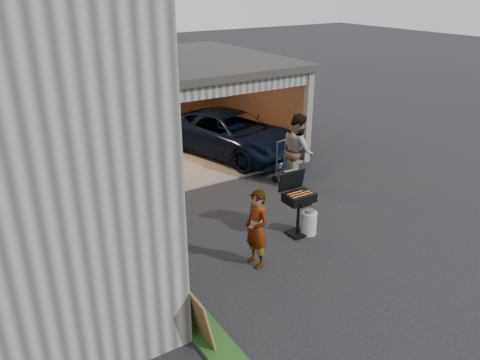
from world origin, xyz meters
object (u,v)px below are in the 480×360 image
object	(u,v)px
plywood_panel	(197,315)
propane_tank	(309,223)
woman	(256,229)
hand_truck	(282,173)
bbq_grill	(298,199)
minivan	(232,135)
man	(298,150)

from	to	relation	value
plywood_panel	propane_tank	bearing A→B (deg)	24.46
woman	hand_truck	bearing A→B (deg)	133.15
bbq_grill	propane_tank	world-z (taller)	bbq_grill
hand_truck	woman	bearing A→B (deg)	-146.43
hand_truck	minivan	bearing A→B (deg)	79.35
man	hand_truck	xyz separation A→B (m)	(-0.22, 0.38, -0.74)
propane_tank	bbq_grill	bearing A→B (deg)	150.33
propane_tank	hand_truck	size ratio (longest dim) A/B	0.44
woman	bbq_grill	bearing A→B (deg)	106.99
man	bbq_grill	world-z (taller)	man
woman	hand_truck	distance (m)	4.20
man	propane_tank	size ratio (longest dim) A/B	3.80
woman	propane_tank	distance (m)	1.75
man	propane_tank	xyz separation A→B (m)	(-1.47, -2.25, -0.71)
propane_tank	hand_truck	world-z (taller)	hand_truck
bbq_grill	man	bearing A→B (deg)	51.23
bbq_grill	plywood_panel	world-z (taller)	bbq_grill
minivan	plywood_panel	distance (m)	8.19
woman	plywood_panel	size ratio (longest dim) A/B	1.70
woman	man	size ratio (longest dim) A/B	0.80
minivan	bbq_grill	world-z (taller)	bbq_grill
man	minivan	bearing A→B (deg)	28.52
minivan	propane_tank	size ratio (longest dim) A/B	9.24
hand_truck	plywood_panel	bearing A→B (deg)	-151.12
man	propane_tank	bearing A→B (deg)	169.27
man	bbq_grill	xyz separation A→B (m)	(-1.70, -2.12, -0.14)
man	hand_truck	world-z (taller)	man
woman	propane_tank	bearing A→B (deg)	100.09
bbq_grill	plywood_panel	xyz separation A→B (m)	(-3.30, -1.74, -0.38)
minivan	bbq_grill	xyz separation A→B (m)	(-1.40, -4.96, 0.17)
woman	bbq_grill	world-z (taller)	woman
man	plywood_panel	xyz separation A→B (m)	(-5.00, -3.85, -0.52)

